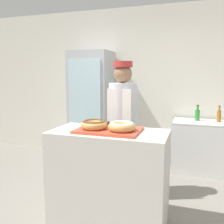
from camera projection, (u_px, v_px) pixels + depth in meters
name	position (u px, v px, depth m)	size (l,w,h in m)	color
ground_plane	(109.00, 221.00, 2.64)	(14.00, 14.00, 0.00)	gray
wall_back	(148.00, 85.00, 4.44)	(8.00, 0.06, 2.70)	silver
display_counter	(109.00, 177.00, 2.57)	(1.17, 0.58, 0.98)	beige
serving_tray	(109.00, 130.00, 2.49)	(0.63, 0.45, 0.02)	#D84C33
donut_chocolate_glaze	(94.00, 124.00, 2.50)	(0.27, 0.27, 0.08)	tan
donut_light_glaze	(122.00, 126.00, 2.41)	(0.27, 0.27, 0.08)	tan
brownie_back_left	(105.00, 123.00, 2.68)	(0.08, 0.08, 0.03)	#382111
brownie_back_right	(124.00, 125.00, 2.62)	(0.08, 0.08, 0.03)	#382111
baker_person	(122.00, 126.00, 3.11)	(0.34, 0.34, 1.69)	#4C4C51
beverage_fridge	(92.00, 107.00, 4.45)	(0.69, 0.61, 1.94)	#ADB2B7
chest_freezer	(206.00, 147.00, 3.93)	(1.02, 0.56, 0.81)	silver
bottle_green	(197.00, 114.00, 3.98)	(0.07, 0.07, 0.25)	#2D8C38
bottle_amber	(219.00, 116.00, 3.86)	(0.06, 0.06, 0.25)	#99661E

